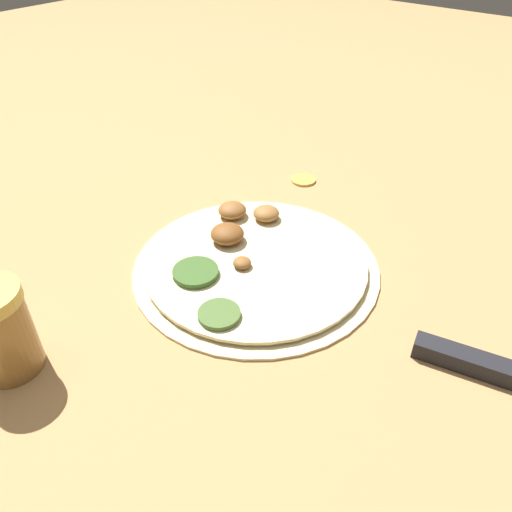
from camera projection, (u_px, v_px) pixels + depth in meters
name	position (u px, v px, depth m)	size (l,w,h in m)	color
ground_plane	(256.00, 267.00, 0.57)	(3.00, 3.00, 0.00)	tan
pizza	(253.00, 261.00, 0.57)	(0.28, 0.28, 0.03)	beige
loose_cap	(303.00, 179.00, 0.73)	(0.04, 0.04, 0.01)	gold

